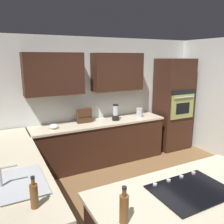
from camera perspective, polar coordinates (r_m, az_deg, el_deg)
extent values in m
plane|color=brown|center=(3.90, 9.84, -21.32)|extent=(14.00, 14.00, 0.00)
cube|color=silver|center=(5.12, -3.84, 3.09)|extent=(6.00, 0.10, 2.60)
cube|color=#381E14|center=(5.02, 1.32, 9.75)|extent=(1.10, 0.34, 0.78)
cube|color=#381E14|center=(4.54, -14.02, 8.99)|extent=(1.10, 0.34, 0.78)
cube|color=#381E14|center=(4.97, -2.98, -7.61)|extent=(2.80, 0.60, 0.86)
cube|color=beige|center=(4.83, -3.05, -2.62)|extent=(2.84, 0.64, 0.04)
cube|color=#381E14|center=(3.55, -21.66, -17.68)|extent=(0.60, 2.90, 0.86)
cube|color=beige|center=(3.35, -22.33, -11.02)|extent=(0.64, 2.94, 0.04)
cube|color=beige|center=(2.59, 18.64, -18.14)|extent=(2.02, 0.98, 0.04)
cube|color=#381E14|center=(5.84, 14.66, 1.78)|extent=(0.80, 0.60, 2.17)
cube|color=#939E51|center=(5.61, 16.80, 1.28)|extent=(0.66, 0.03, 0.56)
cube|color=black|center=(5.61, 16.85, 0.85)|extent=(0.40, 0.01, 0.26)
cube|color=black|center=(5.55, 17.02, 4.61)|extent=(0.66, 0.02, 0.11)
cylinder|color=silver|center=(5.55, 17.20, 3.43)|extent=(0.56, 0.02, 0.02)
cube|color=#515456|center=(2.90, -21.43, -14.23)|extent=(0.40, 0.30, 0.02)
cube|color=#515456|center=(2.60, -20.56, -17.51)|extent=(0.40, 0.30, 0.02)
cube|color=#B7BABF|center=(2.74, -21.04, -15.62)|extent=(0.46, 0.70, 0.01)
cylinder|color=#B7BABF|center=(2.69, -25.56, -14.37)|extent=(0.03, 0.03, 0.22)
cylinder|color=#B7BABF|center=(2.65, -24.04, -12.06)|extent=(0.18, 0.02, 0.02)
cube|color=black|center=(2.58, 18.69, -17.63)|extent=(0.76, 0.56, 0.01)
cylinder|color=#B2B2B7|center=(2.88, 19.23, -13.82)|extent=(0.04, 0.04, 0.02)
cylinder|color=#B2B2B7|center=(2.76, 16.55, -14.83)|extent=(0.04, 0.04, 0.02)
cylinder|color=#B2B2B7|center=(2.65, 13.63, -15.88)|extent=(0.04, 0.04, 0.02)
cylinder|color=#B2B2B7|center=(2.55, 10.42, -16.98)|extent=(0.04, 0.04, 0.02)
cylinder|color=black|center=(4.92, 0.87, -1.40)|extent=(0.15, 0.15, 0.11)
cylinder|color=silver|center=(4.89, 0.88, 0.40)|extent=(0.11, 0.11, 0.21)
cylinder|color=black|center=(4.86, 0.88, 1.74)|extent=(0.12, 0.12, 0.03)
ellipsoid|color=white|center=(4.48, -13.97, -3.40)|extent=(0.17, 0.17, 0.09)
cube|color=#472B19|center=(4.75, -6.77, -0.88)|extent=(0.30, 0.10, 0.30)
cube|color=#472B19|center=(4.70, -6.53, -1.02)|extent=(0.28, 0.02, 0.02)
cylinder|color=#B7BABF|center=(5.21, 6.70, -0.14)|extent=(0.14, 0.14, 0.20)
cylinder|color=brown|center=(2.28, -18.43, -18.89)|extent=(0.07, 0.07, 0.22)
cylinder|color=brown|center=(2.21, -18.71, -15.79)|extent=(0.03, 0.03, 0.06)
cylinder|color=black|center=(2.19, -18.79, -14.88)|extent=(0.04, 0.04, 0.02)
cylinder|color=brown|center=(2.02, 2.95, -22.58)|extent=(0.08, 0.08, 0.24)
cylinder|color=brown|center=(1.93, 3.01, -18.98)|extent=(0.03, 0.03, 0.06)
cylinder|color=black|center=(1.91, 3.02, -17.96)|extent=(0.04, 0.04, 0.02)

